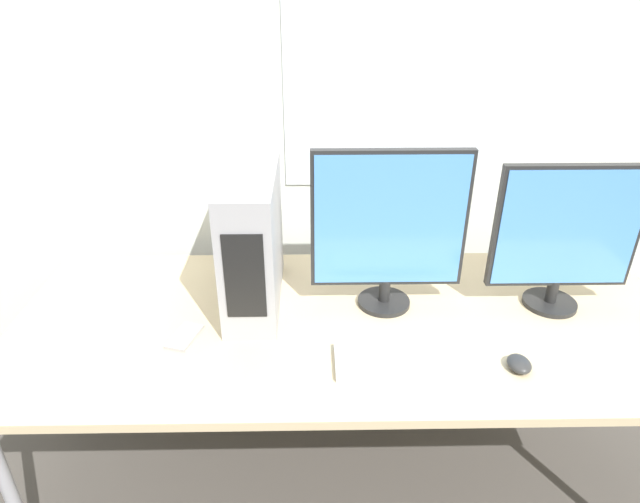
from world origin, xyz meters
TOP-DOWN VIEW (x-y plane):
  - wall_back at (0.00, 1.02)m, footprint 8.00×0.07m
  - desk at (0.00, 0.45)m, footprint 2.17×0.89m
  - pc_tower at (-0.31, 0.57)m, footprint 0.17×0.48m
  - monitor_main at (0.12, 0.53)m, footprint 0.49×0.18m
  - monitor_right_near at (0.68, 0.52)m, footprint 0.46×0.18m
  - keyboard at (0.17, 0.22)m, footprint 0.45×0.15m
  - mouse at (0.46, 0.19)m, footprint 0.07×0.08m
  - cell_phone at (-0.51, 0.35)m, footprint 0.10×0.15m
  - paper_sheet_left at (-0.76, 0.26)m, footprint 0.32×0.36m

SIDE VIEW (x-z plane):
  - desk at x=0.00m, z-range 0.33..1.07m
  - paper_sheet_left at x=-0.76m, z-range 0.74..0.74m
  - cell_phone at x=-0.51m, z-range 0.74..0.75m
  - keyboard at x=0.17m, z-range 0.74..0.76m
  - mouse at x=0.46m, z-range 0.74..0.77m
  - pc_tower at x=-0.31m, z-range 0.74..1.19m
  - monitor_right_near at x=0.68m, z-range 0.76..1.25m
  - monitor_main at x=0.12m, z-range 0.76..1.30m
  - wall_back at x=0.00m, z-range 0.00..2.70m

